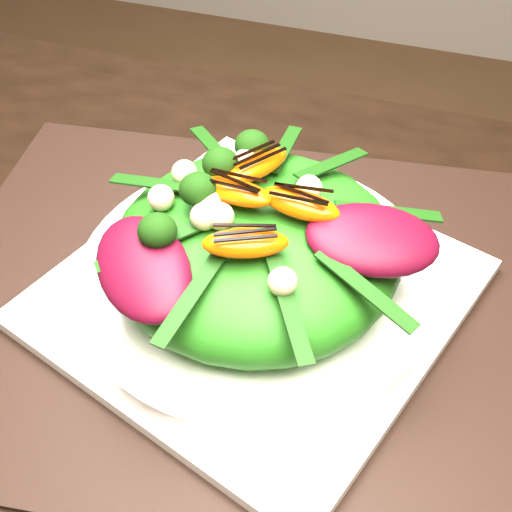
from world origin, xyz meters
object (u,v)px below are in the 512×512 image
(lettuce_mound, at_px, (256,247))
(plate_base, at_px, (256,292))
(dining_table, at_px, (206,462))
(salad_bowl, at_px, (256,279))
(orange_segment, at_px, (241,182))
(placemat, at_px, (256,298))

(lettuce_mound, bearing_deg, plate_base, 0.00)
(dining_table, relative_size, salad_bowl, 5.84)
(plate_base, relative_size, salad_bowl, 1.04)
(plate_base, bearing_deg, dining_table, -86.91)
(dining_table, height_order, orange_segment, dining_table)
(dining_table, height_order, salad_bowl, dining_table)
(placemat, relative_size, salad_bowl, 1.89)
(placemat, bearing_deg, lettuce_mound, 180.00)
(salad_bowl, bearing_deg, dining_table, -86.91)
(salad_bowl, distance_m, lettuce_mound, 0.03)
(placemat, distance_m, lettuce_mound, 0.06)
(dining_table, distance_m, salad_bowl, 0.14)
(plate_base, distance_m, salad_bowl, 0.02)
(placemat, relative_size, plate_base, 1.81)
(placemat, height_order, lettuce_mound, lettuce_mound)
(plate_base, xyz_separation_m, lettuce_mound, (0.00, 0.00, 0.05))
(placemat, xyz_separation_m, plate_base, (-0.00, 0.00, 0.01))
(orange_segment, bearing_deg, plate_base, -47.01)
(lettuce_mound, relative_size, orange_segment, 3.76)
(placemat, height_order, plate_base, plate_base)
(dining_table, bearing_deg, placemat, 93.09)
(plate_base, distance_m, lettuce_mound, 0.05)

